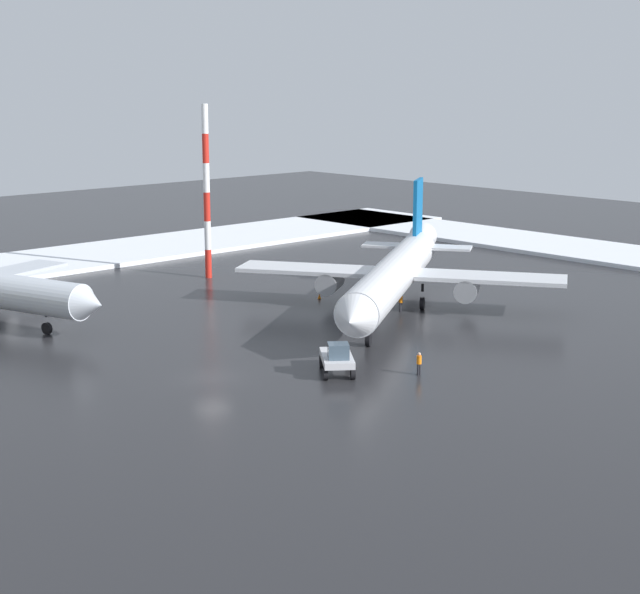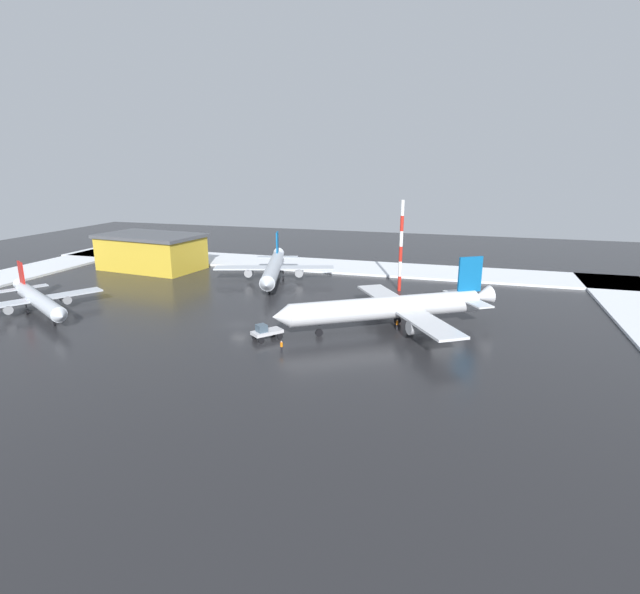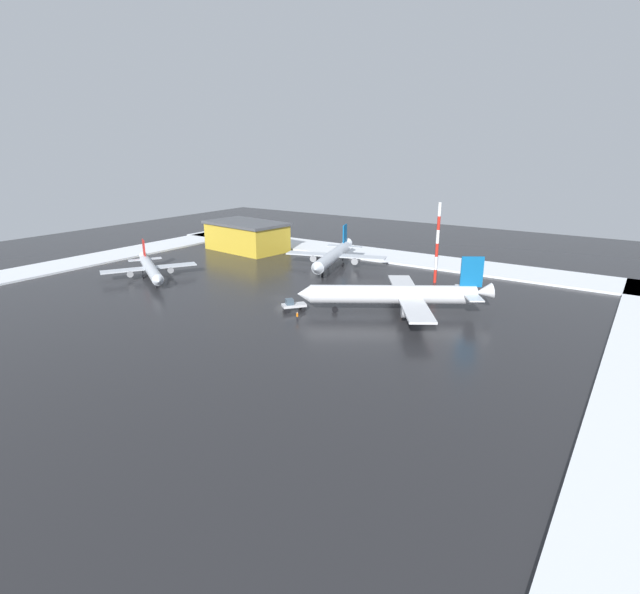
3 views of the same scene
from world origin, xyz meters
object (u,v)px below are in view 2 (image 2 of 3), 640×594
pushback_tug (266,332)px  ground_crew_near_tug (397,324)px  antenna_mast (401,246)px  traffic_cone_near_nose (395,318)px  traffic_cone_mid_line (395,311)px  airplane_parked_starboard (391,307)px  airplane_far_rear (38,300)px  airplane_parked_portside (273,268)px  cargo_hangar (152,252)px  ground_crew_by_nose_gear (282,346)px

pushback_tug → ground_crew_near_tug: pushback_tug is taller
antenna_mast → traffic_cone_near_nose: antenna_mast is taller
ground_crew_near_tug → traffic_cone_mid_line: size_ratio=3.11×
airplane_parked_starboard → ground_crew_near_tug: 2.90m
airplane_far_rear → traffic_cone_near_nose: bearing=44.6°
airplane_parked_portside → traffic_cone_near_nose: size_ratio=58.11×
pushback_tug → airplane_far_rear: bearing=-52.3°
airplane_parked_starboard → traffic_cone_near_nose: bearing=-121.8°
airplane_far_rear → traffic_cone_mid_line: bearing=48.3°
cargo_hangar → traffic_cone_near_nose: bearing=166.6°
pushback_tug → cargo_hangar: bearing=-91.7°
airplane_far_rear → antenna_mast: size_ratio=1.30×
ground_crew_near_tug → antenna_mast: (3.26, -25.39, 8.40)m
airplane_parked_portside → pushback_tug: 37.59m
traffic_cone_near_nose → airplane_parked_starboard: bearing=90.8°
airplane_far_rear → traffic_cone_near_nose: 62.40m
ground_crew_by_nose_gear → cargo_hangar: 68.28m
traffic_cone_near_nose → airplane_far_rear: bearing=14.0°
antenna_mast → traffic_cone_mid_line: 18.59m
airplane_parked_portside → ground_crew_near_tug: airplane_parked_portside is taller
airplane_parked_portside → ground_crew_by_nose_gear: (-17.09, 39.50, -2.24)m
ground_crew_near_tug → airplane_far_rear: bearing=82.0°
airplane_far_rear → ground_crew_near_tug: size_ratio=14.29×
pushback_tug → antenna_mast: bearing=-164.5°
cargo_hangar → traffic_cone_near_nose: (-64.87, 24.44, -4.17)m
ground_crew_near_tug → ground_crew_by_nose_gear: size_ratio=1.00×
airplane_far_rear → pushback_tug: 43.28m
cargo_hangar → airplane_parked_starboard: bearing=162.6°
pushback_tug → cargo_hangar: size_ratio=0.19×
airplane_parked_starboard → airplane_parked_portside: airplane_parked_starboard is taller
airplane_parked_portside → traffic_cone_mid_line: 33.51m
airplane_parked_starboard → ground_crew_by_nose_gear: bearing=15.3°
cargo_hangar → ground_crew_near_tug: bearing=163.0°
cargo_hangar → traffic_cone_mid_line: bearing=169.6°
ground_crew_near_tug → ground_crew_by_nose_gear: same height
cargo_hangar → traffic_cone_near_nose: size_ratio=48.53×
antenna_mast → ground_crew_by_nose_gear: bearing=74.8°
airplane_parked_starboard → cargo_hangar: airplane_parked_starboard is taller
traffic_cone_near_nose → cargo_hangar: bearing=-20.6°
pushback_tug → ground_crew_by_nose_gear: bearing=83.1°
airplane_parked_starboard → antenna_mast: bearing=-117.6°
airplane_far_rear → ground_crew_near_tug: bearing=39.7°
ground_crew_by_nose_gear → traffic_cone_near_nose: ground_crew_by_nose_gear is taller
airplane_far_rear → antenna_mast: 68.48m
antenna_mast → cargo_hangar: 63.05m
airplane_far_rear → ground_crew_by_nose_gear: size_ratio=14.29×
ground_crew_near_tug → ground_crew_by_nose_gear: (14.15, 14.63, 0.00)m
ground_crew_near_tug → traffic_cone_near_nose: (1.10, -5.26, -0.70)m
airplane_far_rear → traffic_cone_mid_line: airplane_far_rear is taller
pushback_tug → traffic_cone_mid_line: (-16.60, -19.62, -1.01)m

